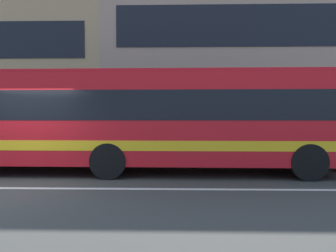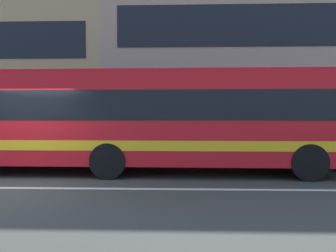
# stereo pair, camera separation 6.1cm
# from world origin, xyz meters

# --- Properties ---
(ground_plane) EXTENTS (160.00, 160.00, 0.00)m
(ground_plane) POSITION_xyz_m (0.00, 0.00, 0.00)
(ground_plane) COLOR #3F3F3A
(lane_centre_line) EXTENTS (60.00, 0.16, 0.01)m
(lane_centre_line) POSITION_xyz_m (0.00, 0.00, 0.00)
(lane_centre_line) COLOR silver
(lane_centre_line) RESTS_ON ground_plane
(hedge_row_far) EXTENTS (22.24, 1.10, 0.75)m
(hedge_row_far) POSITION_xyz_m (-2.80, 5.88, 0.37)
(hedge_row_far) COLOR #3A6736
(hedge_row_far) RESTS_ON ground_plane
(apartment_block_right) EXTENTS (24.64, 11.14, 11.76)m
(apartment_block_right) POSITION_xyz_m (12.04, 15.41, 5.88)
(apartment_block_right) COLOR tan
(apartment_block_right) RESTS_ON ground_plane
(transit_bus) EXTENTS (11.53, 2.78, 3.07)m
(transit_bus) POSITION_xyz_m (2.90, 2.29, 1.70)
(transit_bus) COLOR red
(transit_bus) RESTS_ON ground_plane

